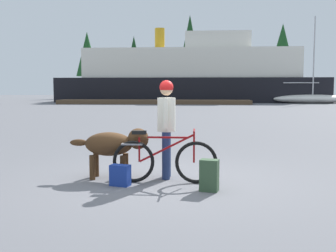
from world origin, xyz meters
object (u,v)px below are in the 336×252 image
at_px(dog, 114,144).
at_px(sailboat_moored, 313,98).
at_px(person_cyclist, 166,119).
at_px(handbag_pannier, 120,175).
at_px(backpack, 209,175).
at_px(bicycle, 164,160).
at_px(ferry_boat, 192,76).

distance_m(dog, sailboat_moored, 38.23).
xyz_separation_m(person_cyclist, handbag_pannier, (-0.71, -0.64, -0.88)).
bearing_deg(handbag_pannier, backpack, -9.13).
relative_size(bicycle, person_cyclist, 1.02).
distance_m(bicycle, handbag_pannier, 0.77).
xyz_separation_m(backpack, sailboat_moored, (11.36, 36.72, 0.25)).
distance_m(dog, backpack, 1.86).
relative_size(backpack, ferry_boat, 0.02).
height_order(backpack, handbag_pannier, backpack).
distance_m(person_cyclist, ferry_boat, 39.57).
bearing_deg(ferry_boat, bicycle, -89.55).
bearing_deg(backpack, bicycle, 146.97).
bearing_deg(person_cyclist, sailboat_moored, 71.35).
xyz_separation_m(person_cyclist, dog, (-0.92, -0.10, -0.44)).
bearing_deg(dog, sailboat_moored, 70.10).
distance_m(person_cyclist, handbag_pannier, 1.30).
relative_size(bicycle, handbag_pannier, 5.12).
bearing_deg(bicycle, handbag_pannier, -159.82).
xyz_separation_m(backpack, ferry_boat, (-1.07, 40.40, 2.61)).
relative_size(backpack, sailboat_moored, 0.06).
xyz_separation_m(dog, sailboat_moored, (13.02, 35.95, -0.11)).
relative_size(person_cyclist, ferry_boat, 0.06).
bearing_deg(bicycle, dog, 162.95).
xyz_separation_m(bicycle, dog, (-0.90, 0.28, 0.22)).
relative_size(handbag_pannier, ferry_boat, 0.01).
distance_m(ferry_boat, sailboat_moored, 13.17).
distance_m(bicycle, ferry_boat, 39.99).
height_order(backpack, sailboat_moored, sailboat_moored).
xyz_separation_m(bicycle, ferry_boat, (-0.31, 39.91, 2.48)).
relative_size(handbag_pannier, sailboat_moored, 0.04).
bearing_deg(person_cyclist, dog, -173.49).
bearing_deg(ferry_boat, handbag_pannier, -90.55).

